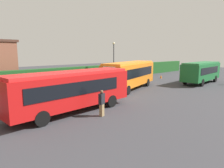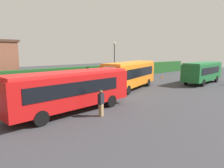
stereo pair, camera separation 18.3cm
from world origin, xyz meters
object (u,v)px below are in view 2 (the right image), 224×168
at_px(lamppost, 114,58).
at_px(bus_red, 72,89).
at_px(bus_orange, 130,74).
at_px(bus_green, 202,71).
at_px(traffic_cone, 162,77).
at_px(person_center, 101,102).
at_px(person_left, 50,97).

bearing_deg(lamppost, bus_red, -144.90).
distance_m(bus_orange, bus_green, 11.85).
height_order(bus_orange, traffic_cone, bus_orange).
relative_size(bus_red, lamppost, 1.70).
height_order(bus_red, lamppost, lamppost).
bearing_deg(bus_green, person_center, -178.44).
bearing_deg(bus_red, person_center, -70.36).
relative_size(bus_green, lamppost, 1.50).
bearing_deg(bus_orange, person_left, -11.91).
height_order(bus_orange, person_left, bus_orange).
bearing_deg(lamppost, traffic_cone, -16.31).
distance_m(bus_green, person_center, 20.68).
xyz_separation_m(person_left, lamppost, (13.81, 6.87, 2.85)).
relative_size(bus_red, person_center, 5.39).
xyz_separation_m(bus_red, person_left, (-0.59, 2.43, -0.94)).
relative_size(bus_orange, traffic_cone, 17.19).
height_order(bus_red, bus_green, bus_red).
xyz_separation_m(bus_red, bus_green, (21.55, -0.51, -0.02)).
height_order(person_left, lamppost, lamppost).
xyz_separation_m(bus_green, person_center, (-20.59, -1.79, -0.78)).
xyz_separation_m(traffic_cone, lamppost, (-8.93, 2.61, 3.41)).
bearing_deg(person_center, traffic_cone, -85.27).
bearing_deg(lamppost, bus_orange, -115.90).
bearing_deg(lamppost, bus_green, -49.66).
xyz_separation_m(bus_red, lamppost, (13.22, 9.30, 1.91)).
relative_size(person_center, lamppost, 0.32).
distance_m(bus_red, bus_orange, 10.93).
relative_size(bus_green, person_center, 4.77).
relative_size(traffic_cone, lamppost, 0.10).
xyz_separation_m(bus_green, person_left, (-22.14, 2.94, -0.92)).
xyz_separation_m(bus_orange, traffic_cone, (11.78, 3.25, -1.61)).
distance_m(bus_red, lamppost, 16.28).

